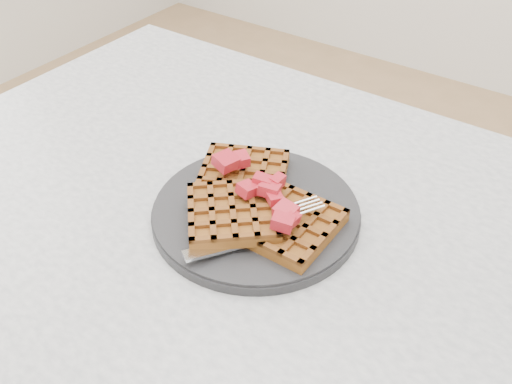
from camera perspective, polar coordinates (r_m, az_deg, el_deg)
table at (r=0.73m, az=3.42°, el=-13.26°), size 1.20×0.80×0.75m
plate at (r=0.70m, az=0.00°, el=-2.04°), size 0.25×0.25×0.02m
waffles at (r=0.68m, az=-0.17°, el=-1.00°), size 0.22×0.22×0.03m
strawberry_pile at (r=0.67m, az=0.00°, el=0.93°), size 0.15×0.15×0.02m
fork at (r=0.65m, az=0.89°, el=-4.12°), size 0.11×0.17×0.02m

